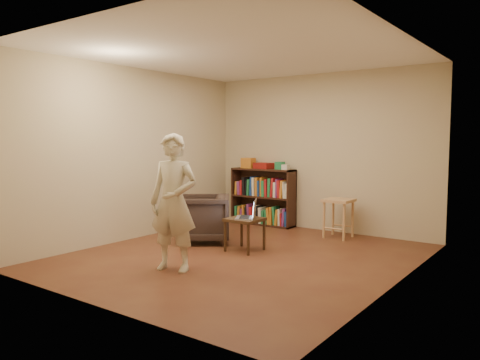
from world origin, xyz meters
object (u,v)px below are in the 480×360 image
Objects in this scene: armchair at (203,218)px; side_table at (245,224)px; stool at (339,206)px; person at (174,202)px; laptop at (249,214)px; bookshelf at (263,200)px.

armchair is 1.71× the size of side_table.
side_table is at bearing 46.06° from armchair.
stool is at bearing 66.36° from side_table.
stool is 0.38× the size of person.
stool is at bearing 57.61° from person.
laptop reaches higher than side_table.
person is at bearing -76.03° from bookshelf.
laptop reaches higher than stool.
bookshelf reaches higher than laptop.
stool is 2.93m from person.
side_table is at bearing -113.64° from stool.
bookshelf is 2.04m from laptop.
bookshelf is at bearing 115.94° from side_table.
person reaches higher than stool.
armchair is at bearing -88.42° from bookshelf.
bookshelf is 1.58m from stool.
side_table is 0.15m from laptop.
armchair reaches higher than stool.
armchair is 1.78× the size of laptop.
laptop is (0.06, 0.00, 0.14)m from side_table.
person is (0.76, -3.06, 0.36)m from bookshelf.
side_table is (0.88, -1.81, -0.06)m from bookshelf.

